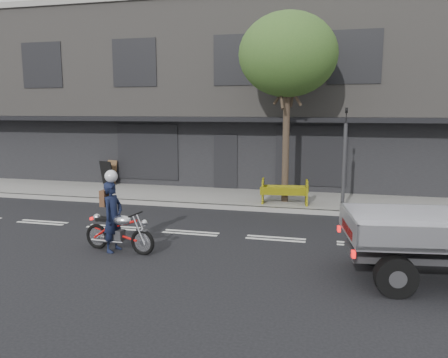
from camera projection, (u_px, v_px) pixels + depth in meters
ground at (191, 233)px, 12.32m from camera, size 80.00×80.00×0.00m
sidewalk at (229, 198)px, 16.81m from camera, size 32.00×3.20×0.15m
kerb at (218, 207)px, 15.28m from camera, size 32.00×0.20×0.15m
building_main at (258, 98)px, 22.52m from camera, size 26.00×10.00×8.00m
street_tree at (288, 55)px, 14.99m from camera, size 3.40×3.40×6.74m
traffic_light_pole at (344, 165)px, 14.28m from camera, size 0.12×0.12×3.50m
motorcycle at (119, 231)px, 10.65m from camera, size 1.96×0.57×1.01m
rider at (113, 217)px, 10.63m from camera, size 0.50×0.68×1.72m
construction_barrier at (284, 192)px, 15.06m from camera, size 1.70×0.83×0.92m
sandwich_board at (107, 173)px, 19.16m from camera, size 0.76×0.62×1.05m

